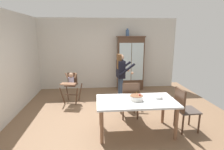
{
  "coord_description": "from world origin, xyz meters",
  "views": [
    {
      "loc": [
        -0.46,
        -4.36,
        2.12
      ],
      "look_at": [
        -0.0,
        0.7,
        0.95
      ],
      "focal_mm": 28.83,
      "sensor_mm": 36.0,
      "label": 1
    }
  ],
  "objects": [
    {
      "name": "ground_plane",
      "position": [
        0.0,
        0.0,
        0.0
      ],
      "size": [
        6.24,
        6.24,
        0.0
      ],
      "primitive_type": "plane",
      "color": "brown"
    },
    {
      "name": "dining_table",
      "position": [
        0.38,
        -0.83,
        0.65
      ],
      "size": [
        1.68,
        0.91,
        0.74
      ],
      "color": "silver",
      "rests_on": "ground_plane"
    },
    {
      "name": "high_chair_with_toddler",
      "position": [
        -1.24,
        1.1,
        0.65
      ],
      "size": [
        0.66,
        0.76,
        0.95
      ],
      "rotation": [
        0.0,
        0.0,
        -0.17
      ],
      "color": "#4C3323",
      "rests_on": "ground_plane"
    },
    {
      "name": "china_cabinet",
      "position": [
        0.85,
        2.37,
        1.02
      ],
      "size": [
        1.04,
        0.48,
        2.04
      ],
      "color": "#4C3323",
      "rests_on": "ground_plane"
    },
    {
      "name": "dining_chair_far_side",
      "position": [
        0.38,
        -0.16,
        0.56
      ],
      "size": [
        0.44,
        0.44,
        0.96
      ],
      "rotation": [
        0.0,
        0.0,
        3.14
      ],
      "color": "#4C3323",
      "rests_on": "ground_plane"
    },
    {
      "name": "ceramic_vase",
      "position": [
        0.72,
        2.37,
        2.16
      ],
      "size": [
        0.13,
        0.13,
        0.27
      ],
      "color": "#3D567F",
      "rests_on": "china_cabinet"
    },
    {
      "name": "adult_person",
      "position": [
        0.29,
        0.91,
        0.97
      ],
      "size": [
        0.54,
        0.53,
        1.53
      ],
      "rotation": [
        0.0,
        0.0,
        1.69
      ],
      "color": "#33425B",
      "rests_on": "ground_plane"
    },
    {
      "name": "wall_left",
      "position": [
        -2.63,
        0.0,
        1.35
      ],
      "size": [
        0.06,
        5.32,
        2.7
      ],
      "primitive_type": "cube",
      "color": "beige",
      "rests_on": "ground_plane"
    },
    {
      "name": "birthday_cake",
      "position": [
        0.38,
        -0.82,
        0.79
      ],
      "size": [
        0.28,
        0.28,
        0.19
      ],
      "color": "white",
      "rests_on": "dining_table"
    },
    {
      "name": "wall_back",
      "position": [
        0.0,
        2.63,
        1.35
      ],
      "size": [
        5.32,
        0.06,
        2.7
      ],
      "primitive_type": "cube",
      "color": "beige",
      "rests_on": "ground_plane"
    },
    {
      "name": "dining_chair_right_end",
      "position": [
        1.44,
        -0.83,
        0.56
      ],
      "size": [
        0.46,
        0.46,
        0.96
      ],
      "rotation": [
        0.0,
        0.0,
        1.61
      ],
      "color": "#4C3323",
      "rests_on": "ground_plane"
    },
    {
      "name": "serving_bowl",
      "position": [
        0.88,
        -0.75,
        0.77
      ],
      "size": [
        0.18,
        0.18,
        0.05
      ],
      "primitive_type": "cylinder",
      "color": "silver",
      "rests_on": "dining_table"
    }
  ]
}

